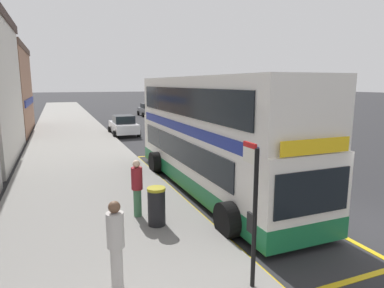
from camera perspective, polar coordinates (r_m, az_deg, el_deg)
The scene contains 12 objects.
ground_plane at distance 39.76m, azimuth -10.41°, elevation 4.21°, with size 260.00×260.00×0.00m, color #28282B.
pavement_near at distance 38.96m, azimuth -20.56°, elevation 3.70°, with size 6.00×76.00×0.14m, color gray.
double_decker_bus at distance 12.98m, azimuth 3.31°, elevation 1.08°, with size 3.23×11.34×4.40m.
bus_bay_markings at distance 13.46m, azimuth 3.51°, elevation -7.62°, with size 3.20×13.83×0.01m.
bus_stop_sign at distance 6.68m, azimuth 10.43°, elevation -10.34°, with size 0.09×0.51×2.90m.
parked_car_white_ahead at distance 27.46m, azimuth -11.66°, elevation 3.14°, with size 2.09×4.20×1.62m.
parked_car_white_across at distance 37.80m, azimuth -2.48°, elevation 5.27°, with size 2.09×4.20×1.62m.
parked_car_white_kerbside at distance 29.14m, azimuth 3.96°, elevation 3.74°, with size 2.09×4.20×1.62m.
parked_car_grey_distant at distance 43.30m, azimuth -7.62°, elevation 5.84°, with size 2.09×4.20×1.62m.
pedestrian_waiting_near_sign at distance 6.88m, azimuth -12.95°, elevation -15.96°, with size 0.34×0.34×1.82m.
pedestrian_further_back at distance 10.26m, azimuth -9.41°, elevation -7.09°, with size 0.34×0.34×1.76m.
litter_bin at distance 9.71m, azimuth -6.10°, elevation -10.57°, with size 0.53×0.53×1.11m.
Camera 1 is at (-7.95, -6.73, 4.16)m, focal length 31.08 mm.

